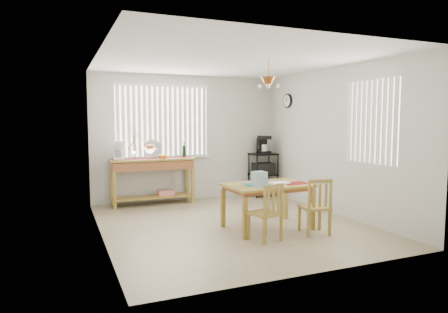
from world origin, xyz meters
name	(u,v)px	position (x,y,z in m)	size (l,w,h in m)	color
ground	(231,225)	(0.00, 0.00, -0.01)	(4.00, 4.50, 0.01)	tan
room_shell	(231,119)	(0.00, 0.02, 1.69)	(4.20, 4.70, 2.70)	beige
sideboard	(153,170)	(-0.82, 2.00, 0.69)	(1.64, 0.46, 0.92)	#A48537
sideboard_items	(139,151)	(-1.09, 2.02, 1.07)	(1.56, 0.39, 0.71)	maroon
wire_cart	(263,170)	(1.64, 1.99, 0.57)	(0.56, 0.45, 0.95)	black
cart_items	(263,145)	(1.64, 2.00, 1.13)	(0.22, 0.27, 0.39)	black
dining_table	(267,189)	(0.43, -0.41, 0.61)	(1.34, 0.90, 0.69)	#A48537
table_items	(264,180)	(0.31, -0.53, 0.78)	(1.01, 0.45, 0.22)	#126A69
chair_left	(267,213)	(0.10, -1.00, 0.40)	(0.46, 0.46, 0.81)	#A48537
chair_right	(316,207)	(0.91, -0.99, 0.41)	(0.45, 0.45, 0.84)	#A48537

